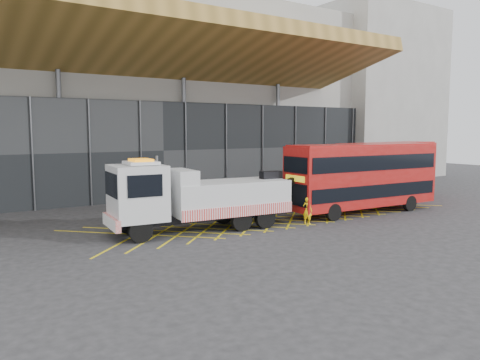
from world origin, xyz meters
TOP-DOWN VIEW (x-y plane):
  - ground_plane at (0.00, 0.00)m, footprint 120.00×120.00m
  - road_markings at (4.80, 0.00)m, footprint 26.36×7.16m
  - construction_building at (1.92, 18.40)m, footprint 55.00×23.97m
  - east_building at (32.00, 16.00)m, footprint 15.00×12.00m
  - recovery_truck at (-1.66, -1.03)m, footprint 12.27×3.88m
  - bus_towed at (10.69, -2.18)m, footprint 11.78×3.37m
  - bus_second at (17.28, 1.01)m, footprint 11.75×4.42m
  - worker at (4.92, -3.00)m, footprint 0.59×0.71m

SIDE VIEW (x-z plane):
  - ground_plane at x=0.00m, z-range 0.00..0.00m
  - road_markings at x=4.80m, z-range 0.00..0.01m
  - worker at x=4.92m, z-range 0.00..1.65m
  - recovery_truck at x=-1.66m, z-range -0.16..4.09m
  - bus_second at x=17.28m, z-range 0.26..4.93m
  - bus_towed at x=10.69m, z-range 0.26..5.00m
  - construction_building at x=1.92m, z-range -0.02..17.98m
  - east_building at x=32.00m, z-range 0.00..20.00m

